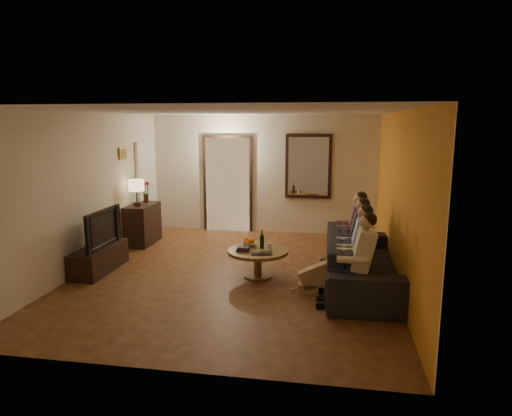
% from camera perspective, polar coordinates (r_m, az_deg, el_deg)
% --- Properties ---
extents(floor, '(5.00, 6.00, 0.01)m').
position_cam_1_polar(floor, '(7.53, -2.66, -8.23)').
color(floor, '#482813').
rests_on(floor, ground).
extents(ceiling, '(5.00, 6.00, 0.01)m').
position_cam_1_polar(ceiling, '(7.13, -2.84, 11.97)').
color(ceiling, white).
rests_on(ceiling, back_wall).
extents(back_wall, '(5.00, 0.02, 2.60)m').
position_cam_1_polar(back_wall, '(10.14, 0.88, 4.22)').
color(back_wall, beige).
rests_on(back_wall, floor).
extents(front_wall, '(5.00, 0.02, 2.60)m').
position_cam_1_polar(front_wall, '(4.39, -11.16, -4.51)').
color(front_wall, beige).
rests_on(front_wall, floor).
extents(left_wall, '(0.02, 6.00, 2.60)m').
position_cam_1_polar(left_wall, '(8.12, -20.26, 1.96)').
color(left_wall, beige).
rests_on(left_wall, floor).
extents(right_wall, '(0.02, 6.00, 2.60)m').
position_cam_1_polar(right_wall, '(7.12, 17.33, 0.99)').
color(right_wall, beige).
rests_on(right_wall, floor).
extents(orange_accent, '(0.01, 6.00, 2.60)m').
position_cam_1_polar(orange_accent, '(7.11, 17.25, 0.99)').
color(orange_accent, orange).
rests_on(orange_accent, right_wall).
extents(kitchen_doorway, '(1.00, 0.06, 2.10)m').
position_cam_1_polar(kitchen_doorway, '(10.30, -3.55, 2.90)').
color(kitchen_doorway, '#FFE0A5').
rests_on(kitchen_doorway, floor).
extents(door_trim, '(1.12, 0.04, 2.22)m').
position_cam_1_polar(door_trim, '(10.29, -3.56, 2.90)').
color(door_trim, black).
rests_on(door_trim, floor).
extents(fridge_glimpse, '(0.45, 0.03, 1.70)m').
position_cam_1_polar(fridge_glimpse, '(10.27, -2.17, 2.05)').
color(fridge_glimpse, silver).
rests_on(fridge_glimpse, floor).
extents(mirror_frame, '(1.00, 0.05, 1.40)m').
position_cam_1_polar(mirror_frame, '(9.98, 6.56, 5.20)').
color(mirror_frame, black).
rests_on(mirror_frame, back_wall).
extents(mirror_glass, '(0.86, 0.02, 1.26)m').
position_cam_1_polar(mirror_glass, '(9.95, 6.55, 5.19)').
color(mirror_glass, white).
rests_on(mirror_glass, back_wall).
extents(white_door, '(0.06, 0.85, 2.04)m').
position_cam_1_polar(white_door, '(10.18, -13.57, 2.36)').
color(white_door, white).
rests_on(white_door, floor).
extents(framed_art, '(0.03, 0.28, 0.24)m').
position_cam_1_polar(framed_art, '(9.19, -16.30, 6.58)').
color(framed_art, '#B28C33').
rests_on(framed_art, left_wall).
extents(art_canvas, '(0.01, 0.22, 0.18)m').
position_cam_1_polar(art_canvas, '(9.19, -16.22, 6.58)').
color(art_canvas, brown).
rests_on(art_canvas, left_wall).
extents(dresser, '(0.45, 0.91, 0.81)m').
position_cam_1_polar(dresser, '(9.54, -13.97, -1.96)').
color(dresser, black).
rests_on(dresser, floor).
extents(table_lamp, '(0.30, 0.30, 0.54)m').
position_cam_1_polar(table_lamp, '(9.22, -14.70, 1.84)').
color(table_lamp, beige).
rests_on(table_lamp, dresser).
extents(flower_vase, '(0.14, 0.14, 0.44)m').
position_cam_1_polar(flower_vase, '(9.63, -13.62, 1.94)').
color(flower_vase, red).
rests_on(flower_vase, dresser).
extents(tv_stand, '(0.45, 1.25, 0.42)m').
position_cam_1_polar(tv_stand, '(8.04, -18.99, -6.03)').
color(tv_stand, black).
rests_on(tv_stand, floor).
extents(tv, '(1.09, 0.14, 0.63)m').
position_cam_1_polar(tv, '(7.91, -19.22, -2.41)').
color(tv, black).
rests_on(tv, tv_stand).
extents(sofa, '(2.64, 1.07, 0.77)m').
position_cam_1_polar(sofa, '(7.09, 13.01, -6.44)').
color(sofa, black).
rests_on(sofa, floor).
extents(person_a, '(0.60, 0.40, 1.20)m').
position_cam_1_polar(person_a, '(6.16, 12.63, -6.93)').
color(person_a, tan).
rests_on(person_a, sofa).
extents(person_b, '(0.60, 0.40, 1.20)m').
position_cam_1_polar(person_b, '(6.74, 12.38, -5.40)').
color(person_b, tan).
rests_on(person_b, sofa).
extents(person_c, '(0.60, 0.40, 1.20)m').
position_cam_1_polar(person_c, '(7.32, 12.17, -4.12)').
color(person_c, tan).
rests_on(person_c, sofa).
extents(person_d, '(0.60, 0.40, 1.20)m').
position_cam_1_polar(person_d, '(7.90, 11.99, -3.02)').
color(person_d, tan).
rests_on(person_d, sofa).
extents(dog, '(0.57, 0.25, 0.56)m').
position_cam_1_polar(dog, '(6.68, 7.44, -8.27)').
color(dog, '#B97B55').
rests_on(dog, floor).
extents(coffee_table, '(1.02, 1.02, 0.45)m').
position_cam_1_polar(coffee_table, '(7.31, 0.23, -6.95)').
color(coffee_table, brown).
rests_on(coffee_table, floor).
extents(bowl, '(0.26, 0.26, 0.06)m').
position_cam_1_polar(bowl, '(7.47, -0.85, -4.50)').
color(bowl, white).
rests_on(bowl, coffee_table).
extents(oranges, '(0.20, 0.20, 0.08)m').
position_cam_1_polar(oranges, '(7.45, -0.85, -3.99)').
color(oranges, orange).
rests_on(oranges, bowl).
extents(wine_bottle, '(0.07, 0.07, 0.31)m').
position_cam_1_polar(wine_bottle, '(7.29, 0.75, -3.88)').
color(wine_bottle, black).
rests_on(wine_bottle, coffee_table).
extents(wine_glass, '(0.06, 0.06, 0.10)m').
position_cam_1_polar(wine_glass, '(7.25, 1.71, -4.83)').
color(wine_glass, silver).
rests_on(wine_glass, coffee_table).
extents(book_stack, '(0.20, 0.15, 0.07)m').
position_cam_1_polar(book_stack, '(7.18, -1.63, -5.12)').
color(book_stack, black).
rests_on(book_stack, coffee_table).
extents(laptop, '(0.36, 0.26, 0.03)m').
position_cam_1_polar(laptop, '(6.96, 0.67, -5.81)').
color(laptop, black).
rests_on(laptop, coffee_table).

